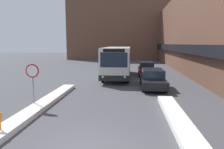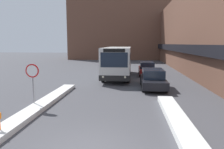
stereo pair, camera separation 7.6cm
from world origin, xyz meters
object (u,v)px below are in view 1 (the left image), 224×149
Objects in this scene: parked_car_front at (153,79)px; parked_car_back at (146,69)px; city_bus at (118,61)px; stop_sign at (33,76)px.

parked_car_front is 7.58m from parked_car_back.
parked_car_front reaches higher than parked_car_back.
city_bus is 4.10× the size of stop_sign.
stop_sign is at bearing -139.37° from parked_car_front.
city_bus is at bearing -146.47° from parked_car_back.
parked_car_front is 1.94× the size of stop_sign.
stop_sign is at bearing -108.95° from city_bus.
stop_sign reaches higher than parked_car_front.
parked_car_front is 1.04× the size of parked_car_back.
parked_car_back is at bearing 62.38° from stop_sign.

